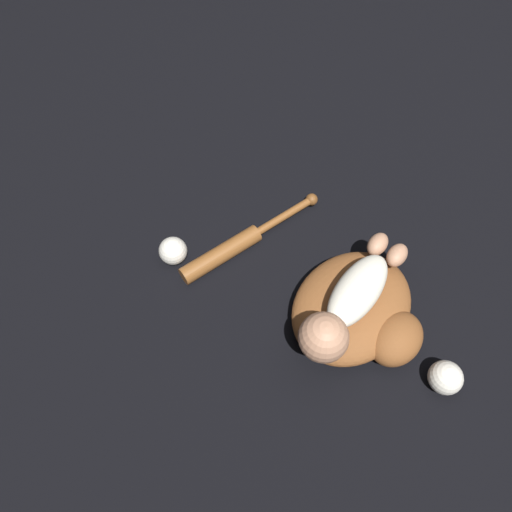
# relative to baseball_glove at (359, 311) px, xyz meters

# --- Properties ---
(ground_plane) EXTENTS (6.00, 6.00, 0.00)m
(ground_plane) POSITION_rel_baseball_glove_xyz_m (-0.05, -0.05, -0.05)
(ground_plane) COLOR black
(baseball_glove) EXTENTS (0.34, 0.33, 0.10)m
(baseball_glove) POSITION_rel_baseball_glove_xyz_m (0.00, 0.00, 0.00)
(baseball_glove) COLOR brown
(baseball_glove) RESTS_ON ground
(baby_figure) EXTENTS (0.38, 0.15, 0.11)m
(baby_figure) POSITION_rel_baseball_glove_xyz_m (0.05, -0.01, 0.09)
(baby_figure) COLOR silver
(baby_figure) RESTS_ON baseball_glove
(baseball_bat) EXTENTS (0.44, 0.11, 0.05)m
(baseball_bat) POSITION_rel_baseball_glove_xyz_m (0.07, -0.35, -0.02)
(baseball_bat) COLOR brown
(baseball_bat) RESTS_ON ground
(baseball) EXTENTS (0.07, 0.07, 0.07)m
(baseball) POSITION_rel_baseball_glove_xyz_m (0.20, -0.45, -0.01)
(baseball) COLOR silver
(baseball) RESTS_ON ground
(baseball_spare) EXTENTS (0.08, 0.08, 0.08)m
(baseball_spare) POSITION_rel_baseball_glove_xyz_m (-0.01, 0.24, -0.01)
(baseball_spare) COLOR silver
(baseball_spare) RESTS_ON ground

